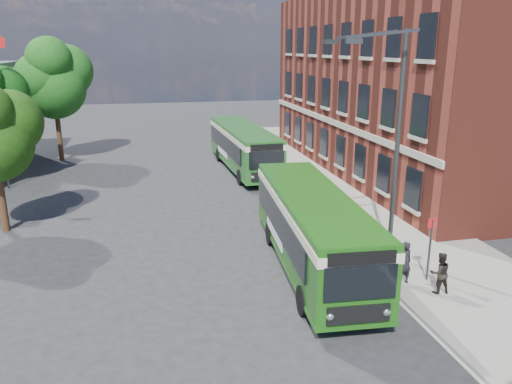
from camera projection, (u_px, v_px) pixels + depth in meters
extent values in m
plane|color=#262628|center=(253.00, 253.00, 21.09)|extent=(120.00, 120.00, 0.00)
cube|color=gray|center=(338.00, 190.00, 30.04)|extent=(6.00, 48.00, 0.15)
cube|color=beige|center=(289.00, 194.00, 29.42)|extent=(0.12, 48.00, 0.01)
cube|color=maroon|center=(417.00, 83.00, 33.61)|extent=(12.00, 26.00, 12.00)
cube|color=#B6B09A|center=(331.00, 122.00, 33.00)|extent=(0.12, 26.00, 0.35)
cylinder|color=#333538|center=(388.00, 257.00, 20.28)|extent=(0.44, 0.44, 0.30)
cylinder|color=#333538|center=(397.00, 152.00, 19.06)|extent=(0.18, 0.18, 9.00)
cube|color=#333538|center=(382.00, 34.00, 17.03)|extent=(2.58, 0.46, 0.37)
cube|color=#333538|center=(367.00, 35.00, 18.15)|extent=(2.58, 0.46, 0.37)
cube|color=#333538|center=(354.00, 41.00, 16.39)|extent=(0.55, 0.22, 0.16)
cube|color=#333538|center=(330.00, 42.00, 18.41)|extent=(0.55, 0.22, 0.16)
cylinder|color=#333538|center=(429.00, 252.00, 18.00)|extent=(0.08, 0.08, 2.50)
cube|color=red|center=(432.00, 223.00, 17.69)|extent=(0.35, 0.04, 0.35)
cube|color=#1B5513|center=(312.00, 224.00, 19.25)|extent=(3.28, 10.80, 2.45)
cube|color=#1B5513|center=(311.00, 255.00, 19.61)|extent=(3.32, 10.84, 0.14)
cube|color=black|center=(278.00, 221.00, 19.31)|extent=(0.73, 8.83, 1.10)
cube|color=black|center=(342.00, 217.00, 19.68)|extent=(0.73, 8.83, 1.10)
cube|color=#F0E7C6|center=(313.00, 204.00, 19.02)|extent=(3.34, 10.86, 0.32)
cube|color=#1B5513|center=(313.00, 195.00, 18.91)|extent=(3.17, 10.69, 0.12)
cube|color=black|center=(360.00, 283.00, 14.12)|extent=(2.15, 0.24, 1.05)
cube|color=black|center=(362.00, 259.00, 13.90)|extent=(2.00, 0.23, 0.38)
cube|color=black|center=(358.00, 314.00, 14.39)|extent=(1.90, 0.22, 0.55)
sphere|color=silver|center=(330.00, 316.00, 14.29)|extent=(0.26, 0.26, 0.26)
sphere|color=silver|center=(386.00, 312.00, 14.53)|extent=(0.26, 0.26, 0.26)
cube|color=black|center=(284.00, 183.00, 24.26)|extent=(2.00, 0.23, 0.90)
cube|color=white|center=(274.00, 232.00, 20.19)|extent=(0.28, 3.19, 0.45)
cylinder|color=black|center=(303.00, 300.00, 16.10)|extent=(0.35, 1.02, 1.00)
cylinder|color=black|center=(373.00, 295.00, 16.43)|extent=(0.35, 1.02, 1.00)
cylinder|color=black|center=(270.00, 234.00, 21.83)|extent=(0.35, 1.02, 1.00)
cylinder|color=black|center=(322.00, 231.00, 22.17)|extent=(0.35, 1.02, 1.00)
cube|color=#225D1F|center=(243.00, 145.00, 34.89)|extent=(2.98, 11.75, 2.45)
cube|color=#225D1F|center=(243.00, 162.00, 35.24)|extent=(3.02, 11.79, 0.14)
cube|color=black|center=(224.00, 143.00, 34.81)|extent=(0.48, 9.85, 1.10)
cube|color=black|center=(260.00, 141.00, 35.45)|extent=(0.48, 9.85, 1.10)
cube|color=beige|center=(243.00, 133.00, 34.66)|extent=(3.04, 11.81, 0.32)
cube|color=#225D1F|center=(243.00, 128.00, 34.55)|extent=(2.87, 11.64, 0.12)
cube|color=black|center=(267.00, 160.00, 29.41)|extent=(2.15, 0.17, 1.05)
cube|color=black|center=(267.00, 147.00, 29.19)|extent=(2.00, 0.16, 0.38)
cube|color=black|center=(267.00, 176.00, 29.68)|extent=(1.90, 0.16, 0.55)
sphere|color=silver|center=(253.00, 177.00, 29.49)|extent=(0.26, 0.26, 0.26)
sphere|color=silver|center=(280.00, 175.00, 29.91)|extent=(0.26, 0.26, 0.26)
cube|color=black|center=(226.00, 129.00, 40.25)|extent=(2.00, 0.16, 0.90)
cube|color=white|center=(222.00, 152.00, 35.67)|extent=(0.17, 3.20, 0.45)
cylinder|color=black|center=(240.00, 177.00, 31.22)|extent=(0.32, 1.01, 1.00)
cylinder|color=black|center=(276.00, 175.00, 31.80)|extent=(0.32, 1.01, 1.00)
cylinder|color=black|center=(219.00, 155.00, 37.76)|extent=(0.32, 1.01, 1.00)
cylinder|color=black|center=(249.00, 153.00, 38.34)|extent=(0.32, 1.01, 1.00)
imported|color=black|center=(404.00, 263.00, 17.82)|extent=(0.62, 0.43, 1.61)
imported|color=black|center=(440.00, 273.00, 17.16)|extent=(0.77, 0.62, 1.48)
cylinder|color=#3C2516|center=(2.00, 201.00, 23.13)|extent=(0.36, 0.36, 2.97)
sphere|color=#193D0D|center=(10.00, 122.00, 22.78)|extent=(2.97, 2.97, 2.97)
sphere|color=#10400F|center=(1.00, 93.00, 30.52)|extent=(3.31, 3.31, 3.31)
cylinder|color=#3C2516|center=(59.00, 135.00, 37.57)|extent=(0.36, 0.36, 3.89)
sphere|color=#194F16|center=(54.00, 87.00, 36.57)|extent=(4.60, 4.60, 4.60)
sphere|color=#194F16|center=(66.00, 71.00, 37.10)|extent=(3.89, 3.89, 3.89)
sphere|color=#194F16|center=(40.00, 78.00, 35.62)|extent=(3.54, 3.54, 3.54)
sphere|color=#194F16|center=(49.00, 59.00, 35.17)|extent=(3.19, 3.19, 3.19)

